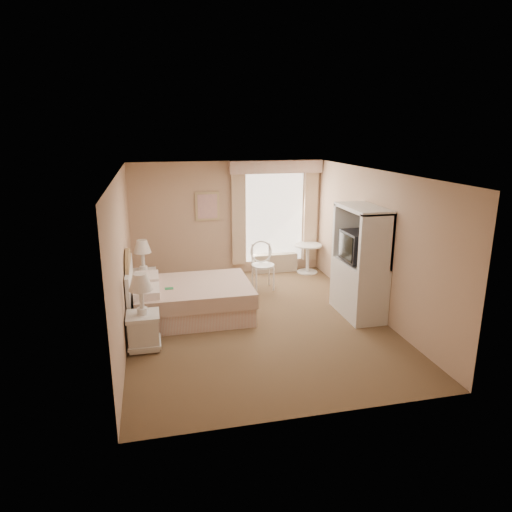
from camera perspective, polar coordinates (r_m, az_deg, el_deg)
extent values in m
cube|color=brown|center=(7.84, 0.00, -8.10)|extent=(4.20, 5.50, 0.01)
cube|color=silver|center=(7.21, 0.00, 10.41)|extent=(4.20, 5.50, 0.01)
cube|color=#D0AB8A|center=(10.06, -3.52, 4.66)|extent=(4.20, 0.01, 2.50)
cube|color=#D0AB8A|center=(4.93, 7.25, -7.24)|extent=(4.20, 0.01, 2.50)
cube|color=#D0AB8A|center=(7.27, -16.35, -0.22)|extent=(0.01, 5.50, 2.50)
cube|color=#D0AB8A|center=(8.15, 14.56, 1.58)|extent=(0.01, 5.50, 2.50)
cube|color=white|center=(10.26, 2.32, 4.88)|extent=(1.30, 0.02, 2.00)
cube|color=beige|center=(10.02, -2.20, 4.64)|extent=(0.30, 0.08, 2.05)
cube|color=beige|center=(10.46, 6.80, 4.99)|extent=(0.30, 0.08, 2.05)
cube|color=tan|center=(10.02, 2.53, 11.09)|extent=(2.05, 0.20, 0.28)
cube|color=beige|center=(10.41, 2.39, -0.84)|extent=(1.00, 0.22, 0.42)
cube|color=tan|center=(9.92, -6.10, 6.20)|extent=(0.52, 0.03, 0.62)
cube|color=beige|center=(9.90, -6.09, 6.19)|extent=(0.42, 0.02, 0.52)
cube|color=tan|center=(8.06, -7.73, -6.32)|extent=(1.90, 1.45, 0.33)
cube|color=beige|center=(7.96, -7.81, -4.39)|extent=(1.96, 1.50, 0.25)
cube|color=white|center=(7.55, -13.51, -4.34)|extent=(0.41, 0.56, 0.13)
cube|color=white|center=(8.20, -13.51, -2.73)|extent=(0.41, 0.56, 0.13)
cube|color=#228044|center=(7.77, -10.81, -4.01)|extent=(0.14, 0.10, 0.01)
cube|color=white|center=(7.93, -15.41, -4.54)|extent=(0.06, 1.54, 1.00)
cylinder|color=#A48757|center=(7.90, -15.46, -3.93)|extent=(0.05, 1.36, 1.36)
cube|color=silver|center=(7.02, -13.83, -9.27)|extent=(0.44, 0.44, 0.47)
cube|color=silver|center=(6.91, -13.97, -7.27)|extent=(0.47, 0.47, 0.06)
cube|color=silver|center=(7.08, -13.75, -10.45)|extent=(0.47, 0.47, 0.05)
cylinder|color=white|center=(6.88, -14.02, -6.68)|extent=(0.15, 0.15, 0.09)
cylinder|color=white|center=(6.81, -14.12, -5.21)|extent=(0.07, 0.07, 0.38)
cone|color=silver|center=(6.73, -14.26, -3.17)|extent=(0.34, 0.34, 0.25)
cube|color=silver|center=(9.07, -13.74, -3.54)|extent=(0.43, 0.43, 0.46)
cube|color=silver|center=(8.99, -13.84, -1.97)|extent=(0.46, 0.46, 0.06)
cube|color=silver|center=(9.12, -13.67, -4.47)|extent=(0.46, 0.46, 0.05)
cylinder|color=white|center=(8.97, -13.87, -1.52)|extent=(0.15, 0.15, 0.09)
cylinder|color=white|center=(8.92, -13.95, -0.38)|extent=(0.06, 0.06, 0.37)
cone|color=silver|center=(8.85, -14.05, 1.18)|extent=(0.33, 0.33, 0.24)
cylinder|color=white|center=(10.46, 6.41, -1.97)|extent=(0.46, 0.46, 0.03)
cylinder|color=white|center=(10.37, 6.46, -0.31)|extent=(0.07, 0.07, 0.62)
cylinder|color=silver|center=(10.29, 6.52, 1.35)|extent=(0.62, 0.62, 0.04)
cylinder|color=white|center=(9.10, 0.04, -3.08)|extent=(0.03, 0.03, 0.48)
cylinder|color=white|center=(9.19, 2.22, -2.92)|extent=(0.03, 0.03, 0.48)
cylinder|color=white|center=(9.44, -0.46, -2.41)|extent=(0.03, 0.03, 0.48)
cylinder|color=white|center=(9.52, 1.65, -2.25)|extent=(0.03, 0.03, 0.48)
cylinder|color=silver|center=(9.23, 0.87, -1.20)|extent=(0.47, 0.47, 0.04)
torus|color=white|center=(9.30, 0.65, 0.55)|extent=(0.46, 0.11, 0.46)
cylinder|color=white|center=(9.31, -0.47, 0.22)|extent=(0.03, 0.03, 0.42)
cylinder|color=white|center=(9.39, 1.67, 0.35)|extent=(0.03, 0.03, 0.42)
cube|color=silver|center=(8.15, 12.66, -4.00)|extent=(0.58, 1.15, 0.94)
cube|color=silver|center=(7.43, 14.84, 1.54)|extent=(0.58, 0.08, 0.94)
cube|color=silver|center=(8.36, 11.48, 3.28)|extent=(0.58, 0.08, 0.94)
cube|color=silver|center=(7.80, 13.27, 5.84)|extent=(0.58, 1.15, 0.06)
cube|color=silver|center=(8.01, 14.78, 2.54)|extent=(0.04, 1.15, 0.94)
cube|color=black|center=(7.92, 12.85, 1.20)|extent=(0.50, 0.63, 0.50)
cube|color=black|center=(7.82, 11.18, 1.11)|extent=(0.02, 0.52, 0.42)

